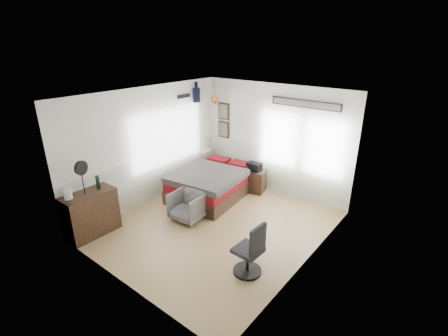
{
  "coord_description": "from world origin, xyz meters",
  "views": [
    {
      "loc": [
        3.79,
        -4.51,
        3.66
      ],
      "look_at": [
        -0.1,
        0.4,
        1.15
      ],
      "focal_mm": 26.0,
      "sensor_mm": 36.0,
      "label": 1
    }
  ],
  "objects_px": {
    "armchair": "(188,206)",
    "task_chair": "(251,254)",
    "dresser": "(91,214)",
    "nightstand": "(254,181)",
    "bed": "(212,183)"
  },
  "relations": [
    {
      "from": "dresser",
      "to": "task_chair",
      "type": "xyz_separation_m",
      "value": [
        3.15,
        0.96,
        -0.06
      ]
    },
    {
      "from": "bed",
      "to": "armchair",
      "type": "relative_size",
      "value": 3.28
    },
    {
      "from": "bed",
      "to": "dresser",
      "type": "xyz_separation_m",
      "value": [
        -0.77,
        -2.79,
        0.12
      ]
    },
    {
      "from": "armchair",
      "to": "task_chair",
      "type": "xyz_separation_m",
      "value": [
        2.06,
        -0.64,
        0.08
      ]
    },
    {
      "from": "dresser",
      "to": "nightstand",
      "type": "relative_size",
      "value": 1.79
    },
    {
      "from": "dresser",
      "to": "task_chair",
      "type": "height_order",
      "value": "task_chair"
    },
    {
      "from": "armchair",
      "to": "task_chair",
      "type": "relative_size",
      "value": 0.71
    },
    {
      "from": "armchair",
      "to": "task_chair",
      "type": "height_order",
      "value": "task_chair"
    },
    {
      "from": "bed",
      "to": "task_chair",
      "type": "bearing_deg",
      "value": -44.45
    },
    {
      "from": "bed",
      "to": "nightstand",
      "type": "distance_m",
      "value": 1.08
    },
    {
      "from": "dresser",
      "to": "nightstand",
      "type": "xyz_separation_m",
      "value": [
        1.43,
        3.65,
        -0.17
      ]
    },
    {
      "from": "nightstand",
      "to": "task_chair",
      "type": "bearing_deg",
      "value": -72.38
    },
    {
      "from": "nightstand",
      "to": "armchair",
      "type": "bearing_deg",
      "value": -114.27
    },
    {
      "from": "nightstand",
      "to": "bed",
      "type": "bearing_deg",
      "value": -142.47
    },
    {
      "from": "dresser",
      "to": "task_chair",
      "type": "distance_m",
      "value": 3.29
    }
  ]
}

